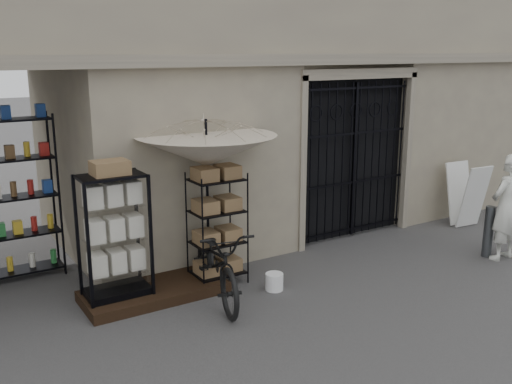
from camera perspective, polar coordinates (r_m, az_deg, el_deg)
ground at (r=8.30m, az=10.03°, el=-10.37°), size 80.00×80.00×0.00m
iron_gate at (r=10.61m, az=9.21°, el=3.52°), size 2.50×0.21×3.00m
step_platform at (r=8.31m, az=-10.10°, el=-9.79°), size 2.00×0.90×0.15m
display_cabinet at (r=7.87m, az=-13.95°, el=-4.89°), size 0.93×0.69×1.81m
wire_rack at (r=8.43m, az=-3.90°, el=-3.78°), size 0.89×0.78×1.69m
market_umbrella at (r=8.28m, az=-5.00°, el=5.00°), size 2.18×2.21×2.93m
white_bucket at (r=8.38m, az=1.84°, el=-8.95°), size 0.29×0.29×0.25m
bicycle at (r=8.19m, az=-3.86°, el=-10.52°), size 0.94×1.22×2.06m
steel_bollard at (r=10.35m, az=22.22°, el=-3.69°), size 0.18×0.18×0.87m
shopkeeper at (r=10.47m, az=23.25°, el=-6.11°), size 0.76×1.82×0.43m
easel_sign at (r=11.94m, az=20.31°, el=-0.26°), size 0.63×0.71×1.23m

